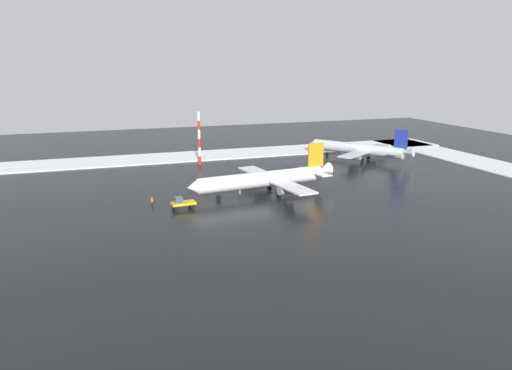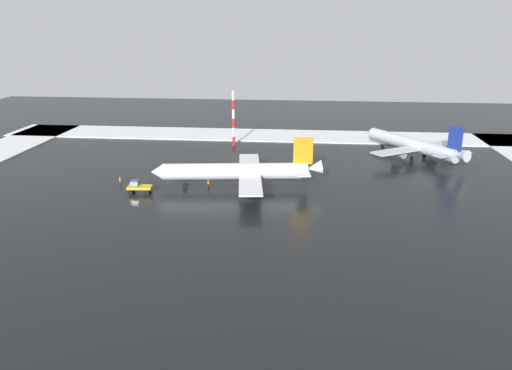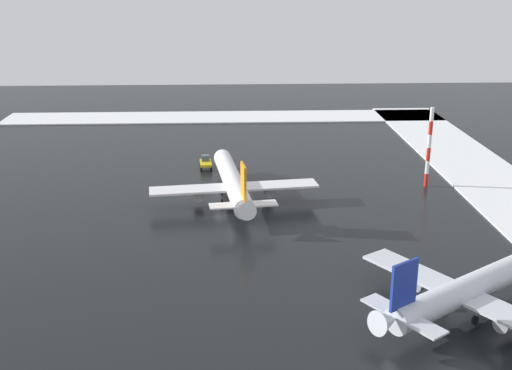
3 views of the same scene
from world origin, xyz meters
name	(u,v)px [view 1 (image 1 of 3)]	position (x,y,z in m)	size (l,w,h in m)	color
ground_plane	(276,196)	(0.00, 0.00, 0.00)	(240.00, 240.00, 0.00)	black
snow_bank_far	(215,155)	(0.00, -50.00, 0.14)	(152.00, 16.00, 0.28)	white
airplane_far_rear	(266,179)	(1.63, -1.87, 3.35)	(34.10, 28.40, 10.13)	white
airplane_parked_portside	(359,149)	(-37.29, -28.94, 3.21)	(24.59, 28.60, 9.72)	silver
pushback_tug	(182,203)	(20.67, 3.39, 1.28)	(4.77, 2.63, 2.50)	gold
ground_crew_near_tug	(152,201)	(25.83, -0.71, 0.97)	(0.36, 0.36, 1.71)	black
ground_crew_beside_wing	(240,193)	(7.74, -0.76, 0.97)	(0.36, 0.36, 1.71)	black
antenna_mast	(199,139)	(7.80, -37.09, 7.29)	(0.70, 0.70, 14.58)	red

